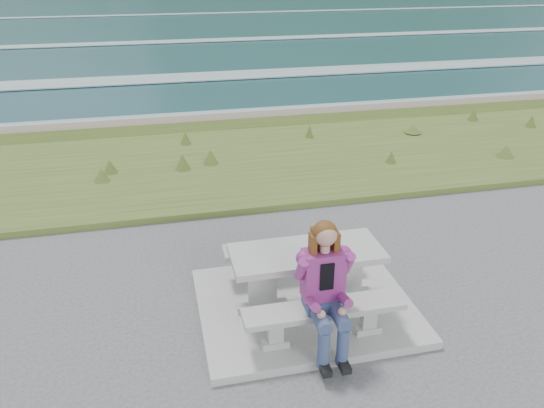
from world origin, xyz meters
name	(u,v)px	position (x,y,z in m)	size (l,w,h in m)	color
concrete_slab	(305,306)	(0.00, 0.00, 0.05)	(2.60, 2.10, 0.10)	#969691
picnic_table	(306,262)	(0.00, 0.00, 0.68)	(1.80, 0.75, 0.75)	#969691
bench_landward	(324,314)	(0.00, -0.70, 0.45)	(1.80, 0.35, 0.45)	#969691
bench_seaward	(291,250)	(0.00, 0.70, 0.45)	(1.80, 0.35, 0.45)	#969691
grass_verge	(238,166)	(0.00, 5.00, 0.00)	(160.00, 4.50, 0.22)	#3F511E
shore_drop	(219,125)	(0.00, 7.90, 0.00)	(160.00, 0.80, 2.20)	#63584A
ocean	(179,66)	(0.00, 25.09, -1.74)	(1600.00, 1600.00, 0.09)	#1C4850
seated_woman	(326,307)	(-0.02, -0.84, 0.64)	(0.44, 0.76, 1.48)	navy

